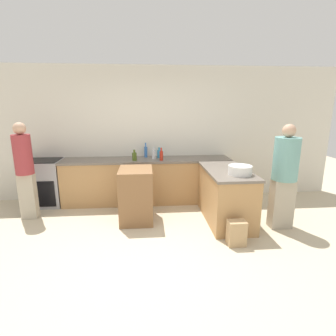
# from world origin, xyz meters

# --- Properties ---
(ground_plane) EXTENTS (14.00, 14.00, 0.00)m
(ground_plane) POSITION_xyz_m (0.00, 0.00, 0.00)
(ground_plane) COLOR beige
(wall_back) EXTENTS (8.00, 0.06, 2.70)m
(wall_back) POSITION_xyz_m (0.00, 2.21, 1.35)
(wall_back) COLOR silver
(wall_back) RESTS_ON ground_plane
(counter_back) EXTENTS (3.33, 0.64, 0.89)m
(counter_back) POSITION_xyz_m (0.00, 1.87, 0.45)
(counter_back) COLOR tan
(counter_back) RESTS_ON ground_plane
(counter_peninsula) EXTENTS (0.69, 1.41, 0.89)m
(counter_peninsula) POSITION_xyz_m (1.32, 0.88, 0.45)
(counter_peninsula) COLOR tan
(counter_peninsula) RESTS_ON ground_plane
(range_oven) EXTENTS (0.71, 0.62, 0.90)m
(range_oven) POSITION_xyz_m (-2.03, 1.87, 0.45)
(range_oven) COLOR #99999E
(range_oven) RESTS_ON ground_plane
(island_table) EXTENTS (0.55, 0.69, 0.90)m
(island_table) POSITION_xyz_m (-0.19, 0.99, 0.45)
(island_table) COLOR brown
(island_table) RESTS_ON ground_plane
(mixing_bowl) EXTENTS (0.36, 0.36, 0.14)m
(mixing_bowl) POSITION_xyz_m (1.42, 0.54, 0.96)
(mixing_bowl) COLOR white
(mixing_bowl) RESTS_ON counter_peninsula
(water_bottle_blue) EXTENTS (0.06, 0.06, 0.30)m
(water_bottle_blue) POSITION_xyz_m (-0.02, 2.05, 1.01)
(water_bottle_blue) COLOR #386BB7
(water_bottle_blue) RESTS_ON counter_back
(hot_sauce_bottle) EXTENTS (0.07, 0.07, 0.25)m
(hot_sauce_bottle) POSITION_xyz_m (0.28, 1.71, 0.99)
(hot_sauce_bottle) COLOR red
(hot_sauce_bottle) RESTS_ON counter_back
(vinegar_bottle_clear) EXTENTS (0.07, 0.07, 0.24)m
(vinegar_bottle_clear) POSITION_xyz_m (0.14, 1.87, 0.98)
(vinegar_bottle_clear) COLOR silver
(vinegar_bottle_clear) RESTS_ON counter_back
(olive_oil_bottle) EXTENTS (0.09, 0.09, 0.21)m
(olive_oil_bottle) POSITION_xyz_m (-0.24, 1.74, 0.97)
(olive_oil_bottle) COLOR #475B1E
(olive_oil_bottle) RESTS_ON counter_back
(dish_soap_bottle) EXTENTS (0.09, 0.09, 0.21)m
(dish_soap_bottle) POSITION_xyz_m (0.25, 1.99, 0.97)
(dish_soap_bottle) COLOR #338CBF
(dish_soap_bottle) RESTS_ON counter_back
(person_by_range) EXTENTS (0.29, 0.29, 1.66)m
(person_by_range) POSITION_xyz_m (-2.06, 1.22, 0.92)
(person_by_range) COLOR #ADA38E
(person_by_range) RESTS_ON ground_plane
(person_at_peninsula) EXTENTS (0.38, 0.38, 1.66)m
(person_at_peninsula) POSITION_xyz_m (2.13, 0.52, 0.89)
(person_at_peninsula) COLOR #ADA38E
(person_at_peninsula) RESTS_ON ground_plane
(paper_bag) EXTENTS (0.25, 0.18, 0.36)m
(paper_bag) POSITION_xyz_m (1.23, 0.03, 0.18)
(paper_bag) COLOR tan
(paper_bag) RESTS_ON ground_plane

